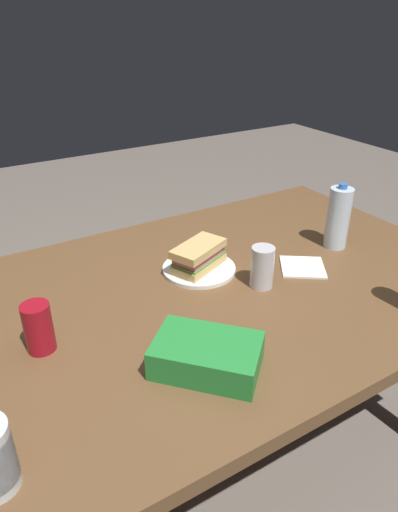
% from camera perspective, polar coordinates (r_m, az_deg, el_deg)
% --- Properties ---
extents(ground_plane, '(8.00, 8.00, 0.00)m').
position_cam_1_polar(ground_plane, '(1.82, -0.29, -24.42)').
color(ground_plane, '#70665B').
extents(dining_table, '(1.72, 1.01, 0.74)m').
position_cam_1_polar(dining_table, '(1.36, -0.36, -7.33)').
color(dining_table, brown).
rests_on(dining_table, ground_plane).
extents(paper_plate, '(0.22, 0.22, 0.01)m').
position_cam_1_polar(paper_plate, '(1.41, -0.00, -1.57)').
color(paper_plate, white).
rests_on(paper_plate, dining_table).
extents(sandwich, '(0.20, 0.16, 0.08)m').
position_cam_1_polar(sandwich, '(1.39, -0.03, 0.02)').
color(sandwich, '#DBB26B').
rests_on(sandwich, paper_plate).
extents(soda_can_red, '(0.07, 0.07, 0.12)m').
position_cam_1_polar(soda_can_red, '(1.14, -19.02, -8.27)').
color(soda_can_red, maroon).
rests_on(soda_can_red, dining_table).
extents(chip_bag, '(0.27, 0.27, 0.07)m').
position_cam_1_polar(chip_bag, '(1.04, 0.97, -12.04)').
color(chip_bag, '#268C38').
rests_on(chip_bag, dining_table).
extents(water_bottle_tall, '(0.07, 0.07, 0.22)m').
position_cam_1_polar(water_bottle_tall, '(1.58, 16.64, 4.50)').
color(water_bottle_tall, silver).
rests_on(water_bottle_tall, dining_table).
extents(soda_can_silver, '(0.07, 0.07, 0.12)m').
position_cam_1_polar(soda_can_silver, '(1.32, 7.72, -1.35)').
color(soda_can_silver, silver).
rests_on(soda_can_silver, dining_table).
extents(paper_napkin, '(0.18, 0.18, 0.01)m').
position_cam_1_polar(paper_napkin, '(1.46, 12.54, -1.32)').
color(paper_napkin, white).
rests_on(paper_napkin, dining_table).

